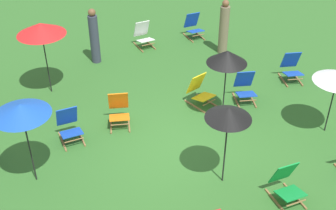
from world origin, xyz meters
name	(u,v)px	position (x,y,z in m)	size (l,w,h in m)	color
ground_plane	(190,150)	(0.00, 0.00, 0.00)	(40.00, 40.00, 0.00)	#2D6026
deckchair_0	(119,110)	(-1.10, 1.66, 0.37)	(0.68, 0.87, 0.83)	olive
deckchair_1	(143,35)	(1.03, 5.38, 0.37)	(0.50, 0.78, 0.83)	olive
deckchair_2	(200,91)	(1.10, 1.62, 0.37)	(0.67, 0.86, 0.83)	olive
deckchair_4	(287,184)	(1.04, -2.10, 0.37)	(0.51, 0.78, 0.83)	olive
deckchair_5	(69,126)	(-2.35, 1.54, 0.37)	(0.48, 0.76, 0.83)	olive
deckchair_6	(245,88)	(2.26, 1.27, 0.37)	(0.68, 0.87, 0.83)	olive
deckchair_8	(292,68)	(4.04, 1.64, 0.37)	(0.67, 0.86, 0.83)	olive
deckchair_10	(194,27)	(2.83, 5.33, 0.37)	(0.48, 0.76, 0.83)	olive
umbrella_0	(227,57)	(1.32, 0.81, 1.70)	(0.96, 0.96, 1.86)	black
umbrella_2	(229,113)	(0.17, -1.16, 1.71)	(0.90, 0.90, 1.84)	black
umbrella_3	(21,110)	(-3.35, 0.48, 1.77)	(1.12, 1.12, 1.89)	black
umbrella_4	(41,29)	(-2.33, 3.82, 1.86)	(1.25, 1.25, 2.01)	black
person_0	(224,28)	(3.14, 3.92, 0.82)	(0.39, 0.39, 1.73)	#72664C
person_1	(94,37)	(-0.69, 4.98, 0.82)	(0.40, 0.40, 1.70)	#333847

